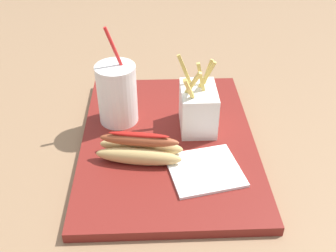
# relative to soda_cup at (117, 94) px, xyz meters

# --- Properties ---
(ground_plane) EXTENTS (2.40, 2.40, 0.02)m
(ground_plane) POSITION_rel_soda_cup_xyz_m (-0.07, -0.11, -0.10)
(ground_plane) COLOR #8C6B4C
(food_tray) EXTENTS (0.49, 0.36, 0.02)m
(food_tray) POSITION_rel_soda_cup_xyz_m (-0.07, -0.11, -0.08)
(food_tray) COLOR maroon
(food_tray) RESTS_ON ground_plane
(soda_cup) EXTENTS (0.09, 0.09, 0.22)m
(soda_cup) POSITION_rel_soda_cup_xyz_m (0.00, 0.00, 0.00)
(soda_cup) COLOR white
(soda_cup) RESTS_ON food_tray
(fries_basket) EXTENTS (0.10, 0.08, 0.16)m
(fries_basket) POSITION_rel_soda_cup_xyz_m (-0.03, -0.17, -0.02)
(fries_basket) COLOR white
(fries_basket) RESTS_ON food_tray
(hot_dog_1) EXTENTS (0.08, 0.17, 0.06)m
(hot_dog_1) POSITION_rel_soda_cup_xyz_m (-0.13, -0.05, -0.04)
(hot_dog_1) COLOR tan
(hot_dog_1) RESTS_ON food_tray
(ketchup_cup_1) EXTENTS (0.04, 0.04, 0.02)m
(ketchup_cup_1) POSITION_rel_soda_cup_xyz_m (0.08, 0.01, -0.06)
(ketchup_cup_1) COLOR white
(ketchup_cup_1) RESTS_ON food_tray
(napkin_stack) EXTENTS (0.14, 0.15, 0.01)m
(napkin_stack) POSITION_rel_soda_cup_xyz_m (-0.18, -0.17, -0.06)
(napkin_stack) COLOR white
(napkin_stack) RESTS_ON food_tray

